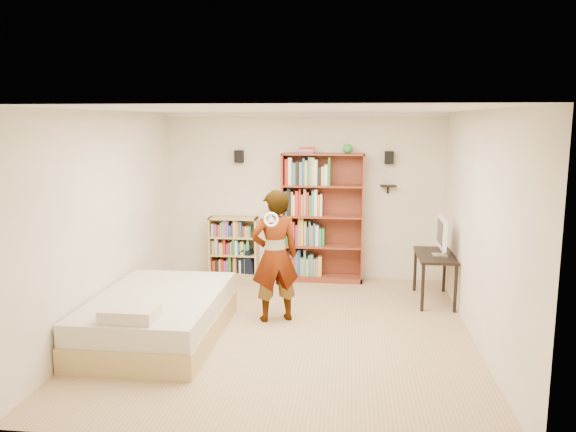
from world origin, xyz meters
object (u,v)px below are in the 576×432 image
computer_desk (434,278)px  daybed (158,311)px  person (275,256)px  low_bookshelf (234,247)px  tall_bookshelf (323,218)px

computer_desk → daybed: 3.91m
computer_desk → person: bearing=-154.7°
low_bookshelf → tall_bookshelf: bearing=-1.6°
daybed → tall_bookshelf: bearing=55.7°
tall_bookshelf → computer_desk: (1.66, -0.89, -0.69)m
computer_desk → daybed: computer_desk is taller
low_bookshelf → daybed: 2.73m
person → daybed: bearing=7.7°
low_bookshelf → person: bearing=-64.0°
computer_desk → person: person is taller
low_bookshelf → computer_desk: 3.27m
tall_bookshelf → daybed: tall_bookshelf is taller
tall_bookshelf → low_bookshelf: size_ratio=2.06×
tall_bookshelf → person: tall_bookshelf is taller
daybed → person: (1.31, 0.75, 0.53)m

